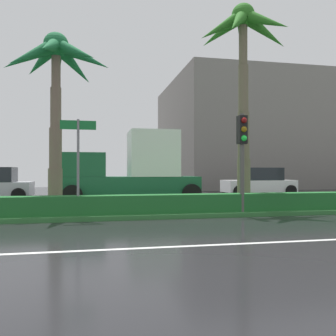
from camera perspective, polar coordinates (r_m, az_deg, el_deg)
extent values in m
cube|color=black|center=(14.30, -17.83, -6.80)|extent=(90.00, 42.00, 0.10)
cube|color=white|center=(7.45, -23.58, -12.35)|extent=(81.00, 0.14, 0.01)
cube|color=#2D6B33|center=(13.30, -18.28, -6.74)|extent=(85.50, 4.00, 0.15)
cube|color=#1E6028|center=(11.88, -19.03, -5.68)|extent=(76.50, 0.70, 0.60)
cylinder|color=brown|center=(13.69, -17.40, -3.15)|extent=(0.51, 0.51, 1.47)
cylinder|color=brown|center=(13.72, -17.36, 3.01)|extent=(0.45, 0.45, 1.47)
cylinder|color=brown|center=(13.91, -17.32, 9.08)|extent=(0.39, 0.39, 1.47)
cylinder|color=brown|center=(14.25, -17.29, 14.92)|extent=(0.33, 0.33, 1.47)
sphere|color=#1A6336|center=(14.49, -17.28, 18.11)|extent=(0.90, 0.90, 0.90)
cone|color=#1A6336|center=(14.40, -13.28, 16.75)|extent=(2.15, 0.72, 1.23)
cone|color=#1A6336|center=(14.93, -14.69, 15.48)|extent=(1.79, 1.90, 1.52)
cone|color=#1A6336|center=(15.20, -17.18, 15.24)|extent=(0.69, 2.09, 1.49)
cone|color=#1A6336|center=(15.15, -19.31, 15.76)|extent=(1.75, 2.00, 1.29)
cone|color=#1A6336|center=(14.53, -21.00, 16.18)|extent=(2.12, 0.70, 1.42)
cone|color=#1A6336|center=(13.92, -20.48, 16.58)|extent=(1.97, 1.67, 1.55)
cone|color=#1A6336|center=(13.50, -18.23, 17.79)|extent=(0.83, 2.16, 1.29)
cone|color=#1A6336|center=(13.70, -14.60, 17.46)|extent=(1.90, 1.87, 1.31)
cylinder|color=#665D47|center=(14.55, 11.90, -2.25)|extent=(0.52, 0.52, 1.85)
cylinder|color=#665D47|center=(14.56, 11.86, 5.04)|extent=(0.45, 0.45, 1.85)
cylinder|color=#665D47|center=(14.81, 11.83, 12.21)|extent=(0.39, 0.39, 1.85)
cylinder|color=#665D47|center=(15.27, 11.79, 19.05)|extent=(0.33, 0.33, 1.85)
sphere|color=#296B1F|center=(15.64, 11.78, 22.59)|extent=(0.90, 0.90, 0.90)
cone|color=#296B1F|center=(15.75, 14.91, 20.18)|extent=(2.06, 0.62, 1.62)
cone|color=#296B1F|center=(16.36, 11.68, 19.90)|extent=(1.31, 2.18, 1.38)
cone|color=#296B1F|center=(15.96, 8.57, 20.60)|extent=(1.73, 2.05, 1.30)
cone|color=#296B1F|center=(15.07, 8.62, 21.24)|extent=(2.10, 0.73, 1.58)
cone|color=#296B1F|center=(14.64, 10.97, 21.79)|extent=(1.67, 1.98, 1.62)
cone|color=#296B1F|center=(15.05, 15.05, 21.56)|extent=(1.69, 2.03, 1.46)
cylinder|color=#4C4C47|center=(12.48, 11.62, 0.83)|extent=(0.16, 0.16, 3.33)
cube|color=black|center=(12.56, 11.62, 5.93)|extent=(0.28, 0.32, 0.96)
sphere|color=maroon|center=(12.44, 11.93, 7.38)|extent=(0.20, 0.20, 0.20)
sphere|color=#7F600F|center=(12.40, 11.93, 6.01)|extent=(0.20, 0.20, 0.20)
sphere|color=#1EEA3F|center=(12.37, 11.93, 4.63)|extent=(0.20, 0.20, 0.20)
cylinder|color=slate|center=(11.58, -14.03, 0.11)|extent=(0.08, 0.08, 3.00)
cube|color=#146B2D|center=(11.66, -14.02, 6.61)|extent=(1.10, 0.03, 0.28)
cylinder|color=black|center=(19.36, -22.57, -3.94)|extent=(0.68, 0.22, 0.68)
cylinder|color=black|center=(21.13, -21.66, -3.64)|extent=(0.68, 0.22, 0.68)
cube|color=#195133|center=(17.52, -5.84, -2.81)|extent=(6.40, 2.30, 0.90)
cube|color=#195133|center=(17.41, -13.06, 0.48)|extent=(1.90, 2.21, 1.10)
cube|color=silver|center=(17.66, -2.45, 2.24)|extent=(2.30, 2.35, 2.20)
cylinder|color=black|center=(16.29, -14.92, -4.21)|extent=(0.92, 0.30, 0.92)
cylinder|color=black|center=(18.63, -14.53, -3.73)|extent=(0.92, 0.30, 0.92)
cylinder|color=black|center=(16.89, 3.75, -4.09)|extent=(0.92, 0.30, 0.92)
cylinder|color=black|center=(19.15, 1.86, -3.65)|extent=(0.92, 0.30, 0.92)
cube|color=white|center=(22.69, 14.10, -2.78)|extent=(4.30, 1.76, 0.72)
cube|color=#1E2328|center=(22.73, 14.44, -0.91)|extent=(2.30, 1.58, 0.76)
cylinder|color=black|center=(21.20, 11.15, -3.65)|extent=(0.68, 0.22, 0.68)
cylinder|color=black|center=(22.86, 9.38, -3.42)|extent=(0.68, 0.22, 0.68)
cylinder|color=black|center=(22.69, 18.86, -3.43)|extent=(0.68, 0.22, 0.68)
cylinder|color=black|center=(24.25, 16.68, -3.23)|extent=(0.68, 0.22, 0.68)
cube|color=slate|center=(38.33, 16.15, 4.88)|extent=(20.91, 15.25, 10.12)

